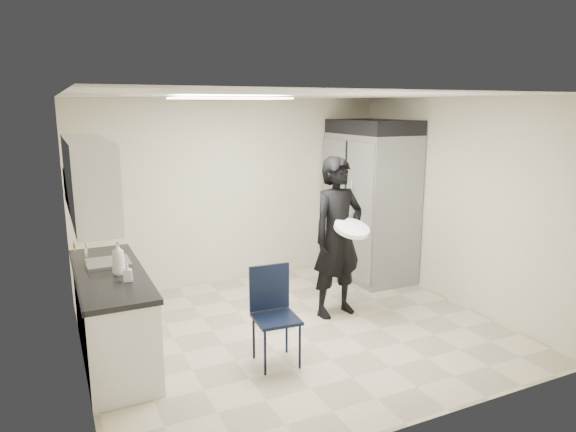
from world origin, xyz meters
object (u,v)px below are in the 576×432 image
folding_chair (276,319)px  lower_counter (113,317)px  man_tuxedo (338,237)px  commercial_fridge (370,206)px

folding_chair → lower_counter: bearing=154.4°
folding_chair → man_tuxedo: size_ratio=0.49×
lower_counter → folding_chair: bearing=-29.8°
lower_counter → commercial_fridge: size_ratio=0.90×
folding_chair → man_tuxedo: (1.17, 0.83, 0.49)m
man_tuxedo → lower_counter: bearing=172.2°
commercial_fridge → man_tuxedo: commercial_fridge is taller
commercial_fridge → folding_chair: size_ratio=2.25×
lower_counter → man_tuxedo: bearing=0.3°
lower_counter → folding_chair: size_ratio=2.04×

